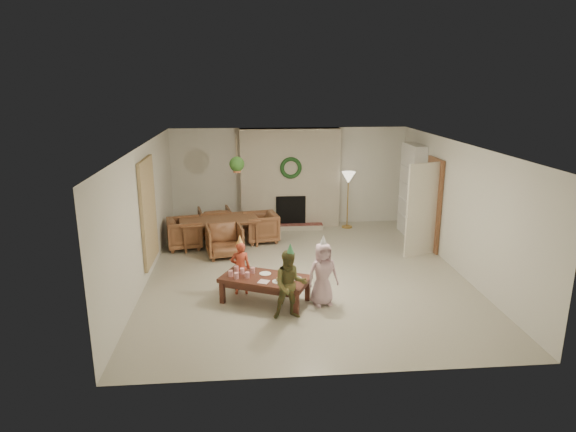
{
  "coord_description": "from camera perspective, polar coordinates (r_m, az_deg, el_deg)",
  "views": [
    {
      "loc": [
        -1.1,
        -8.97,
        3.63
      ],
      "look_at": [
        -0.3,
        0.4,
        1.05
      ],
      "focal_mm": 30.79,
      "sensor_mm": 36.0,
      "label": 1
    }
  ],
  "objects": [
    {
      "name": "plate_c",
      "position": [
        8.29,
        0.88,
        -7.21
      ],
      "size": [
        0.27,
        0.27,
        0.01
      ],
      "primitive_type": "cylinder",
      "rotation": [
        0.0,
        0.0,
        -0.43
      ],
      "color": "white",
      "rests_on": "coffee_table_top"
    },
    {
      "name": "fireplace_firebox",
      "position": [
        12.55,
        0.31,
        0.66
      ],
      "size": [
        0.75,
        0.12,
        0.75
      ],
      "primitive_type": "cube",
      "color": "black",
      "rests_on": "floor"
    },
    {
      "name": "coffee_leg_fl",
      "position": [
        8.48,
        -7.58,
        -8.74
      ],
      "size": [
        0.1,
        0.1,
        0.38
      ],
      "primitive_type": "cube",
      "rotation": [
        0.0,
        0.0,
        -0.43
      ],
      "color": "#4B2419",
      "rests_on": "floor"
    },
    {
      "name": "napkin_right",
      "position": [
        8.4,
        0.36,
        -6.9
      ],
      "size": [
        0.22,
        0.22,
        0.01
      ],
      "primitive_type": "cube",
      "rotation": [
        0.0,
        0.0,
        -0.43
      ],
      "color": "#E6AABA",
      "rests_on": "coffee_table_top"
    },
    {
      "name": "door_leaf",
      "position": [
        10.79,
        15.23,
        0.67
      ],
      "size": [
        0.77,
        0.32,
        2.0
      ],
      "primitive_type": "cube",
      "rotation": [
        0.0,
        0.0,
        -1.22
      ],
      "color": "beige",
      "rests_on": "floor"
    },
    {
      "name": "dining_chair_left",
      "position": [
        11.27,
        -11.84,
        -1.97
      ],
      "size": [
        0.88,
        0.86,
        0.68
      ],
      "primitive_type": "imported",
      "rotation": [
        0.0,
        0.0,
        1.76
      ],
      "color": "brown",
      "rests_on": "floor"
    },
    {
      "name": "bookshelf_carcass",
      "position": [
        12.21,
        14.09,
        2.91
      ],
      "size": [
        0.3,
        1.0,
        2.2
      ],
      "primitive_type": "cube",
      "color": "white",
      "rests_on": "floor"
    },
    {
      "name": "fireplace_mass",
      "position": [
        12.55,
        0.24,
        4.4
      ],
      "size": [
        2.5,
        0.4,
        2.5
      ],
      "primitive_type": "cube",
      "color": "#562516",
      "rests_on": "floor"
    },
    {
      "name": "coffee_leg_fr",
      "position": [
        8.0,
        0.97,
        -10.14
      ],
      "size": [
        0.1,
        0.1,
        0.38
      ],
      "primitive_type": "cube",
      "rotation": [
        0.0,
        0.0,
        -0.43
      ],
      "color": "#4B2419",
      "rests_on": "floor"
    },
    {
      "name": "wall_left",
      "position": [
        9.47,
        -16.28,
        0.16
      ],
      "size": [
        0.0,
        7.0,
        7.0
      ],
      "primitive_type": "plane",
      "rotation": [
        1.57,
        0.0,
        1.57
      ],
      "color": "silver",
      "rests_on": "floor"
    },
    {
      "name": "books_row_upper",
      "position": [
        12.05,
        14.14,
        4.1
      ],
      "size": [
        0.2,
        0.36,
        0.22
      ],
      "primitive_type": "cube",
      "color": "#9E5F22",
      "rests_on": "bookshelf_shelf_c"
    },
    {
      "name": "cup_a",
      "position": [
        8.42,
        -6.64,
        -6.61
      ],
      "size": [
        0.1,
        0.1,
        0.1
      ],
      "primitive_type": "cylinder",
      "rotation": [
        0.0,
        0.0,
        -0.43
      ],
      "color": "white",
      "rests_on": "coffee_table_top"
    },
    {
      "name": "bookshelf_shelf_d",
      "position": [
        12.1,
        14.17,
        5.45
      ],
      "size": [
        0.3,
        0.92,
        0.03
      ],
      "primitive_type": "cube",
      "color": "white",
      "rests_on": "bookshelf_carcass"
    },
    {
      "name": "hanging_plant_foliage",
      "position": [
        10.61,
        -5.93,
        5.98
      ],
      "size": [
        0.32,
        0.32,
        0.32
      ],
      "primitive_type": "sphere",
      "color": "#25521B",
      "rests_on": "hanging_plant_pot"
    },
    {
      "name": "books_row_lower",
      "position": [
        12.17,
        13.98,
        0.41
      ],
      "size": [
        0.2,
        0.4,
        0.24
      ],
      "primitive_type": "cube",
      "color": "maroon",
      "rests_on": "bookshelf_shelf_a"
    },
    {
      "name": "fireplace_wreath",
      "position": [
        12.27,
        0.34,
        5.57
      ],
      "size": [
        0.54,
        0.1,
        0.54
      ],
      "primitive_type": "torus",
      "rotation": [
        1.57,
        0.0,
        0.0
      ],
      "color": "#173D1A",
      "rests_on": "fireplace_mass"
    },
    {
      "name": "coffee_leg_br",
      "position": [
        8.51,
        2.29,
        -8.52
      ],
      "size": [
        0.1,
        0.1,
        0.38
      ],
      "primitive_type": "cube",
      "rotation": [
        0.0,
        0.0,
        -0.43
      ],
      "color": "#4B2419",
      "rests_on": "floor"
    },
    {
      "name": "child_red",
      "position": [
        8.69,
        -5.51,
        -6.0
      ],
      "size": [
        0.37,
        0.26,
        0.96
      ],
      "primitive_type": "imported",
      "rotation": [
        0.0,
        0.0,
        3.22
      ],
      "color": "#B43D26",
      "rests_on": "floor"
    },
    {
      "name": "child_pink",
      "position": [
        8.25,
        4.04,
        -6.7
      ],
      "size": [
        0.59,
        0.45,
        1.08
      ],
      "primitive_type": "imported",
      "rotation": [
        0.0,
        0.0,
        0.23
      ],
      "color": "beige",
      "rests_on": "floor"
    },
    {
      "name": "wall_right",
      "position": [
        10.15,
        19.11,
        0.91
      ],
      "size": [
        0.0,
        7.0,
        7.0
      ],
      "primitive_type": "plane",
      "rotation": [
        1.57,
        0.0,
        -1.57
      ],
      "color": "silver",
      "rests_on": "floor"
    },
    {
      "name": "cup_c",
      "position": [
        8.32,
        -5.98,
        -6.87
      ],
      "size": [
        0.1,
        0.1,
        0.1
      ],
      "primitive_type": "cylinder",
      "rotation": [
        0.0,
        0.0,
        -0.43
      ],
      "color": "white",
      "rests_on": "coffee_table_top"
    },
    {
      "name": "coffee_table_apron",
      "position": [
        8.4,
        -2.65,
        -7.76
      ],
      "size": [
        1.48,
        1.12,
        0.09
      ],
      "primitive_type": "cube",
      "rotation": [
        0.0,
        0.0,
        -0.43
      ],
      "color": "#4B2419",
      "rests_on": "floor"
    },
    {
      "name": "bookshelf_shelf_a",
      "position": [
        12.35,
        13.81,
        -0.04
      ],
      "size": [
        0.3,
        0.92,
        0.03
      ],
      "primitive_type": "cube",
      "color": "white",
      "rests_on": "bookshelf_carcass"
    },
    {
      "name": "books_row_mid",
      "position": [
        12.26,
        13.8,
        2.45
      ],
      "size": [
        0.2,
        0.44,
        0.24
      ],
      "primitive_type": "cube",
      "color": "#273B91",
      "rests_on": "bookshelf_shelf_b"
    },
    {
      "name": "napkin_left",
      "position": [
        8.17,
        -2.84,
        -7.59
      ],
      "size": [
        0.22,
        0.22,
        0.01
      ],
      "primitive_type": "cube",
      "rotation": [
        0.0,
        0.0,
        -0.43
      ],
      "color": "#E6AABA",
      "rests_on": "coffee_table_top"
    },
    {
      "name": "floor_lamp_post",
      "position": [
        12.59,
        6.91,
        1.64
      ],
      "size": [
        0.03,
        0.03,
        1.3
      ],
      "primitive_type": "cylinder",
      "color": "gold",
      "rests_on": "floor"
    },
    {
      "name": "party_hat_red",
      "position": [
        8.52,
        -5.6,
        -2.75
      ],
      "size": [
        0.16,
        0.16,
        0.18
      ],
      "primitive_type": "cone",
      "rotation": [
        0.0,
        0.0,
        -0.27
      ],
      "color": "#EDE84F",
      "rests_on": "child_red"
    },
    {
      "name": "hanging_plant_pot",
      "position": [
        10.63,
        -5.91,
        5.35
      ],
      "size": [
        0.16,
        0.16,
        0.12
      ],
      "primitive_type": "cylinder",
      "color": "#A35734",
      "rests_on": "hanging_plant_cord"
    },
    {
      "name": "hanging_plant_cord",
      "position": [
        10.58,
        -5.96,
        7.21
      ],
      "size": [
        0.01,
        0.01,
        0.7
      ],
      "primitive_type": "cylinder",
      "color": "tan",
      "rests_on": "ceiling"
    },
    {
      "name": "floor_lamp_shade",
      "position": [
        12.46,
        7.0,
        4.43
      ],
      "size": [
        0.35,
        0.35,
        0.29
      ],
      "primitive_type": "cone",
      "rotation": [
        3.14,
        0.0,
        0.0
      ],
      "color": "beige",
      "rests_on": "floor_lamp_post"
    },
    {
      "name": "party_hat_pink",
      "position": [
        8.05,
        4.12,
        -2.85
      ],
      "size": [
        0.15,
        0.15,
        0.19
      ],
      "primitive_type": "cone",
      "rotation": [
        0.0,
        0.0,
        0.06
      ],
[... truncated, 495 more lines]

